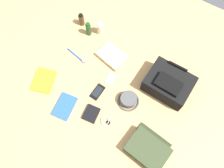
{
  "coord_description": "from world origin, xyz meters",
  "views": [
    {
      "loc": [
        0.32,
        -0.55,
        1.66
      ],
      "look_at": [
        0.0,
        0.0,
        0.04
      ],
      "focal_mm": 40.69,
      "sensor_mm": 36.0,
      "label": 1
    }
  ],
  "objects_px": {
    "paperback_novel": "(44,81)",
    "toothbrush": "(77,56)",
    "backpack": "(168,84)",
    "media_player": "(110,78)",
    "shampoo_bottle": "(88,29)",
    "travel_guidebook": "(65,106)",
    "cologne_bottle": "(81,20)",
    "cell_phone": "(98,92)",
    "toiletry_pouch": "(148,150)",
    "wallet": "(91,114)",
    "folded_towel": "(112,56)",
    "bucket_hat": "(128,100)",
    "lotion_bottle": "(100,28)",
    "wristwatch": "(105,121)"
  },
  "relations": [
    {
      "from": "wallet",
      "to": "toiletry_pouch",
      "type": "bearing_deg",
      "value": -9.42
    },
    {
      "from": "travel_guidebook",
      "to": "toothbrush",
      "type": "xyz_separation_m",
      "value": [
        -0.14,
        0.36,
        -0.0
      ]
    },
    {
      "from": "cologne_bottle",
      "to": "media_player",
      "type": "xyz_separation_m",
      "value": [
        0.42,
        -0.29,
        -0.05
      ]
    },
    {
      "from": "cell_phone",
      "to": "toothbrush",
      "type": "bearing_deg",
      "value": 149.81
    },
    {
      "from": "shampoo_bottle",
      "to": "toothbrush",
      "type": "relative_size",
      "value": 0.74
    },
    {
      "from": "backpack",
      "to": "lotion_bottle",
      "type": "bearing_deg",
      "value": 166.63
    },
    {
      "from": "media_player",
      "to": "wristwatch",
      "type": "relative_size",
      "value": 1.29
    },
    {
      "from": "toiletry_pouch",
      "to": "shampoo_bottle",
      "type": "height_order",
      "value": "shampoo_bottle"
    },
    {
      "from": "cologne_bottle",
      "to": "shampoo_bottle",
      "type": "height_order",
      "value": "shampoo_bottle"
    },
    {
      "from": "toiletry_pouch",
      "to": "cell_phone",
      "type": "height_order",
      "value": "toiletry_pouch"
    },
    {
      "from": "media_player",
      "to": "toothbrush",
      "type": "bearing_deg",
      "value": 174.77
    },
    {
      "from": "folded_towel",
      "to": "wristwatch",
      "type": "bearing_deg",
      "value": -64.82
    },
    {
      "from": "folded_towel",
      "to": "travel_guidebook",
      "type": "bearing_deg",
      "value": -99.91
    },
    {
      "from": "paperback_novel",
      "to": "toothbrush",
      "type": "relative_size",
      "value": 1.15
    },
    {
      "from": "folded_towel",
      "to": "toothbrush",
      "type": "bearing_deg",
      "value": -150.38
    },
    {
      "from": "backpack",
      "to": "travel_guidebook",
      "type": "xyz_separation_m",
      "value": [
        -0.53,
        -0.48,
        -0.06
      ]
    },
    {
      "from": "toiletry_pouch",
      "to": "folded_towel",
      "type": "bearing_deg",
      "value": 138.94
    },
    {
      "from": "cologne_bottle",
      "to": "cell_phone",
      "type": "distance_m",
      "value": 0.58
    },
    {
      "from": "travel_guidebook",
      "to": "cologne_bottle",
      "type": "bearing_deg",
      "value": 112.79
    },
    {
      "from": "travel_guidebook",
      "to": "shampoo_bottle",
      "type": "bearing_deg",
      "value": 106.25
    },
    {
      "from": "toiletry_pouch",
      "to": "travel_guidebook",
      "type": "distance_m",
      "value": 0.62
    },
    {
      "from": "toiletry_pouch",
      "to": "media_player",
      "type": "bearing_deg",
      "value": 145.8
    },
    {
      "from": "paperback_novel",
      "to": "wristwatch",
      "type": "relative_size",
      "value": 2.86
    },
    {
      "from": "cologne_bottle",
      "to": "lotion_bottle",
      "type": "relative_size",
      "value": 0.97
    },
    {
      "from": "paperback_novel",
      "to": "wristwatch",
      "type": "bearing_deg",
      "value": -2.96
    },
    {
      "from": "bucket_hat",
      "to": "media_player",
      "type": "relative_size",
      "value": 1.64
    },
    {
      "from": "wristwatch",
      "to": "toothbrush",
      "type": "bearing_deg",
      "value": 144.17
    },
    {
      "from": "lotion_bottle",
      "to": "folded_towel",
      "type": "xyz_separation_m",
      "value": [
        0.18,
        -0.14,
        -0.04
      ]
    },
    {
      "from": "toothbrush",
      "to": "wallet",
      "type": "bearing_deg",
      "value": -44.55
    },
    {
      "from": "backpack",
      "to": "folded_towel",
      "type": "xyz_separation_m",
      "value": [
        -0.45,
        0.01,
        -0.05
      ]
    },
    {
      "from": "shampoo_bottle",
      "to": "travel_guidebook",
      "type": "relative_size",
      "value": 0.7
    },
    {
      "from": "wristwatch",
      "to": "folded_towel",
      "type": "height_order",
      "value": "folded_towel"
    },
    {
      "from": "wallet",
      "to": "folded_towel",
      "type": "bearing_deg",
      "value": 95.83
    },
    {
      "from": "lotion_bottle",
      "to": "bucket_hat",
      "type": "bearing_deg",
      "value": -39.69
    },
    {
      "from": "bucket_hat",
      "to": "wallet",
      "type": "height_order",
      "value": "bucket_hat"
    },
    {
      "from": "bucket_hat",
      "to": "cologne_bottle",
      "type": "bearing_deg",
      "value": 148.98
    },
    {
      "from": "shampoo_bottle",
      "to": "media_player",
      "type": "relative_size",
      "value": 1.43
    },
    {
      "from": "lotion_bottle",
      "to": "cell_phone",
      "type": "distance_m",
      "value": 0.49
    },
    {
      "from": "backpack",
      "to": "media_player",
      "type": "bearing_deg",
      "value": -159.0
    },
    {
      "from": "cologne_bottle",
      "to": "paperback_novel",
      "type": "distance_m",
      "value": 0.54
    },
    {
      "from": "travel_guidebook",
      "to": "folded_towel",
      "type": "bearing_deg",
      "value": 80.09
    },
    {
      "from": "backpack",
      "to": "wristwatch",
      "type": "height_order",
      "value": "backpack"
    },
    {
      "from": "backpack",
      "to": "wallet",
      "type": "relative_size",
      "value": 2.83
    },
    {
      "from": "toiletry_pouch",
      "to": "toothbrush",
      "type": "distance_m",
      "value": 0.82
    },
    {
      "from": "paperback_novel",
      "to": "folded_towel",
      "type": "relative_size",
      "value": 1.01
    },
    {
      "from": "media_player",
      "to": "wristwatch",
      "type": "xyz_separation_m",
      "value": [
        0.13,
        -0.28,
        0.0
      ]
    },
    {
      "from": "travel_guidebook",
      "to": "cell_phone",
      "type": "relative_size",
      "value": 1.58
    },
    {
      "from": "bucket_hat",
      "to": "cell_phone",
      "type": "bearing_deg",
      "value": -166.73
    },
    {
      "from": "shampoo_bottle",
      "to": "folded_towel",
      "type": "distance_m",
      "value": 0.27
    },
    {
      "from": "toothbrush",
      "to": "folded_towel",
      "type": "bearing_deg",
      "value": 29.62
    }
  ]
}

